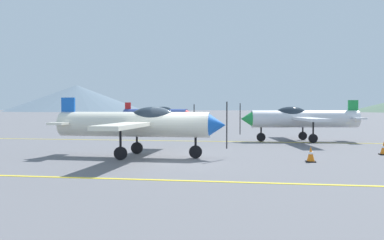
{
  "coord_description": "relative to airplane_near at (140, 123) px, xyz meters",
  "views": [
    {
      "loc": [
        2.99,
        -15.78,
        2.07
      ],
      "look_at": [
        -0.98,
        10.0,
        1.2
      ],
      "focal_mm": 37.81,
      "sensor_mm": 36.0,
      "label": 1
    }
  ],
  "objects": [
    {
      "name": "airplane_mid",
      "position": [
        7.32,
        8.59,
        0.0
      ],
      "size": [
        7.16,
        8.2,
        2.45
      ],
      "color": "silver",
      "rests_on": "ground_plane"
    },
    {
      "name": "traffic_cone_side",
      "position": [
        10.14,
        2.36,
        -1.09
      ],
      "size": [
        0.36,
        0.36,
        0.59
      ],
      "color": "black",
      "rests_on": "ground_plane"
    },
    {
      "name": "apron_line_far",
      "position": [
        1.63,
        7.83,
        -1.38
      ],
      "size": [
        80.0,
        0.16,
        0.01
      ],
      "primitive_type": "cube",
      "color": "yellow",
      "rests_on": "ground_plane"
    },
    {
      "name": "airplane_near",
      "position": [
        0.0,
        0.0,
        0.0
      ],
      "size": [
        7.08,
        8.16,
        2.45
      ],
      "color": "silver",
      "rests_on": "ground_plane"
    },
    {
      "name": "ground_plane",
      "position": [
        1.63,
        -0.2,
        -1.38
      ],
      "size": [
        400.0,
        400.0,
        0.0
      ],
      "primitive_type": "plane",
      "color": "slate"
    },
    {
      "name": "apron_line_near",
      "position": [
        1.63,
        -4.96,
        -1.38
      ],
      "size": [
        80.0,
        0.16,
        0.01
      ],
      "primitive_type": "cube",
      "color": "yellow",
      "rests_on": "ground_plane"
    },
    {
      "name": "airplane_far",
      "position": [
        -4.0,
        19.62,
        0.0
      ],
      "size": [
        7.17,
        8.14,
        2.45
      ],
      "color": "#33478C",
      "rests_on": "ground_plane"
    },
    {
      "name": "hill_left",
      "position": [
        -73.43,
        153.63,
        4.39
      ],
      "size": [
        61.24,
        61.24,
        11.54
      ],
      "primitive_type": "cone",
      "color": "slate",
      "rests_on": "ground_plane"
    },
    {
      "name": "traffic_cone_front",
      "position": [
        6.72,
        -0.47,
        -1.09
      ],
      "size": [
        0.36,
        0.36,
        0.59
      ],
      "color": "black",
      "rests_on": "ground_plane"
    }
  ]
}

